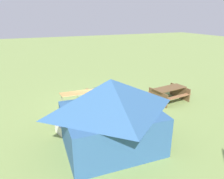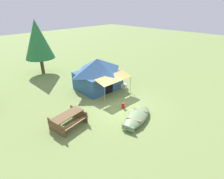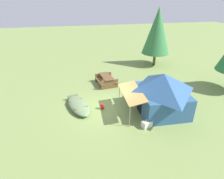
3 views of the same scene
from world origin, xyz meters
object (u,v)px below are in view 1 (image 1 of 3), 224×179
object	(u,v)px
cooler_box	(62,129)
fuel_can	(101,101)
canvas_cabin_tent	(111,112)
beached_rowboat	(99,91)
picnic_table	(169,93)

from	to	relation	value
cooler_box	fuel_can	world-z (taller)	cooler_box
canvas_cabin_tent	fuel_can	xyz separation A→B (m)	(-0.96, -3.67, -1.14)
canvas_cabin_tent	cooler_box	world-z (taller)	canvas_cabin_tent
beached_rowboat	fuel_can	distance (m)	1.59
canvas_cabin_tent	picnic_table	bearing A→B (deg)	-150.56
picnic_table	fuel_can	size ratio (longest dim) A/B	5.44
cooler_box	fuel_can	size ratio (longest dim) A/B	1.49
cooler_box	fuel_can	bearing A→B (deg)	-138.92
picnic_table	cooler_box	size ratio (longest dim) A/B	3.66
picnic_table	beached_rowboat	bearing A→B (deg)	-37.66
canvas_cabin_tent	beached_rowboat	bearing A→B (deg)	-105.26
picnic_table	fuel_can	bearing A→B (deg)	-15.19
beached_rowboat	picnic_table	xyz separation A→B (m)	(-3.28, 2.53, 0.27)
beached_rowboat	cooler_box	size ratio (longest dim) A/B	5.55
beached_rowboat	cooler_box	xyz separation A→B (m)	(2.91, 3.67, -0.02)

